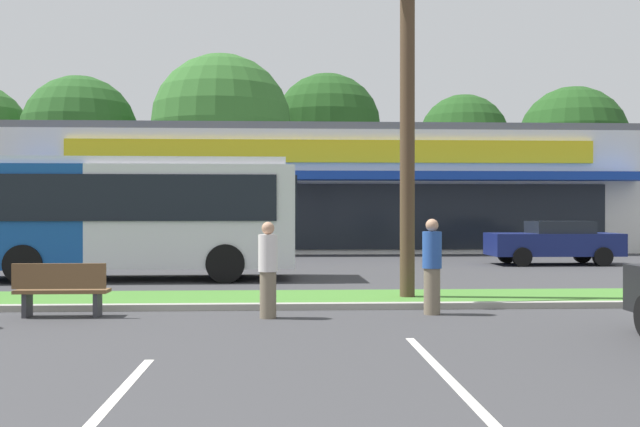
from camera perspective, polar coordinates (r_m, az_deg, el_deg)
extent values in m
cube|color=#427A2D|center=(15.34, -2.31, -6.52)|extent=(56.00, 2.20, 0.12)
cube|color=#99968C|center=(14.13, -2.28, -7.10)|extent=(56.00, 0.24, 0.12)
cube|color=silver|center=(7.43, -16.26, -14.31)|extent=(0.12, 4.80, 0.01)
cube|color=silver|center=(8.79, 9.52, -12.02)|extent=(0.12, 4.80, 0.01)
cube|color=silver|center=(38.03, 0.33, 1.44)|extent=(27.77, 13.26, 5.30)
cube|color=black|center=(31.36, 0.98, -0.25)|extent=(23.33, 0.08, 2.75)
cube|color=#14389E|center=(30.73, 1.06, 2.90)|extent=(26.11, 1.40, 0.35)
cube|color=yellow|center=(31.42, 0.98, 4.78)|extent=(22.22, 0.16, 0.95)
cube|color=slate|center=(38.18, 0.33, 5.64)|extent=(27.77, 13.26, 0.30)
cylinder|color=#473323|center=(45.92, -17.86, 0.33)|extent=(0.44, 0.44, 3.86)
sphere|color=#23511E|center=(46.14, -17.87, 5.86)|extent=(6.71, 6.71, 6.71)
cylinder|color=#473323|center=(43.61, -7.52, 0.35)|extent=(0.44, 0.44, 3.86)
sphere|color=#2D6026|center=(43.90, -7.53, 6.82)|extent=(8.04, 8.04, 8.04)
cylinder|color=#473323|center=(47.80, 0.54, 0.78)|extent=(0.44, 0.44, 4.60)
sphere|color=#1E4719|center=(48.09, 0.54, 6.60)|extent=(6.88, 6.88, 6.88)
cylinder|color=#473323|center=(47.88, 10.91, 0.53)|extent=(0.44, 0.44, 4.18)
sphere|color=#1E4719|center=(48.09, 10.91, 5.56)|extent=(5.67, 5.67, 5.67)
cylinder|color=#473323|center=(49.29, 18.74, 0.23)|extent=(0.44, 0.44, 3.69)
sphere|color=#1E4719|center=(49.48, 18.75, 5.30)|extent=(6.74, 6.74, 6.74)
cylinder|color=#4C3826|center=(15.44, 6.68, 10.19)|extent=(0.30, 0.30, 9.07)
cube|color=silver|center=(20.53, -9.51, -0.22)|extent=(5.40, 2.64, 2.70)
cube|color=silver|center=(21.16, -18.39, 3.72)|extent=(11.46, 2.48, 0.20)
cube|color=black|center=(19.86, -19.34, 1.16)|extent=(10.95, 0.24, 1.19)
cube|color=black|center=(20.43, -1.94, 0.69)|extent=(0.09, 2.17, 1.51)
cylinder|color=black|center=(21.67, -6.84, -3.36)|extent=(1.00, 0.32, 1.00)
cylinder|color=black|center=(19.34, -7.23, -3.80)|extent=(1.00, 0.32, 1.00)
cylinder|color=black|center=(22.53, -19.81, -3.24)|extent=(1.00, 0.32, 1.00)
cylinder|color=black|center=(20.29, -21.66, -3.63)|extent=(1.00, 0.32, 1.00)
cube|color=brown|center=(13.90, -19.06, -5.62)|extent=(1.60, 0.45, 0.06)
cube|color=brown|center=(13.69, -19.30, -4.54)|extent=(1.60, 0.06, 0.44)
cube|color=#333338|center=(13.77, -16.62, -6.62)|extent=(0.08, 0.36, 0.45)
cube|color=#333338|center=(14.11, -21.45, -6.46)|extent=(0.08, 0.36, 0.45)
cube|color=slate|center=(26.64, -17.19, -2.40)|extent=(4.28, 1.81, 0.63)
cube|color=black|center=(26.57, -16.75, -1.29)|extent=(1.93, 1.59, 0.41)
cylinder|color=black|center=(26.20, -20.48, -3.14)|extent=(0.64, 0.22, 0.64)
cylinder|color=black|center=(27.84, -19.39, -2.94)|extent=(0.64, 0.22, 0.64)
cylinder|color=black|center=(25.52, -14.78, -3.23)|extent=(0.64, 0.22, 0.64)
cylinder|color=black|center=(27.20, -14.02, -3.01)|extent=(0.64, 0.22, 0.64)
cube|color=navy|center=(26.78, 17.38, -2.25)|extent=(4.39, 1.79, 0.76)
cube|color=black|center=(26.84, 17.82, -1.00)|extent=(1.97, 1.57, 0.41)
cylinder|color=black|center=(25.56, 15.16, -3.22)|extent=(0.64, 0.22, 0.64)
cylinder|color=black|center=(27.17, 14.06, -3.01)|extent=(0.64, 0.22, 0.64)
cylinder|color=black|center=(26.52, 20.77, -3.10)|extent=(0.64, 0.22, 0.64)
cylinder|color=black|center=(28.08, 19.39, -2.91)|extent=(0.64, 0.22, 0.64)
cylinder|color=#726651|center=(13.02, -3.99, -6.21)|extent=(0.29, 0.29, 0.81)
cylinder|color=silver|center=(12.95, -3.99, -3.03)|extent=(0.34, 0.34, 0.64)
sphere|color=tan|center=(12.94, -3.99, -1.13)|extent=(0.22, 0.22, 0.22)
cylinder|color=#726651|center=(13.60, 8.54, -5.89)|extent=(0.29, 0.29, 0.83)
cylinder|color=#264C99|center=(13.54, 8.55, -2.76)|extent=(0.35, 0.35, 0.66)
sphere|color=tan|center=(13.52, 8.55, -0.89)|extent=(0.23, 0.23, 0.23)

